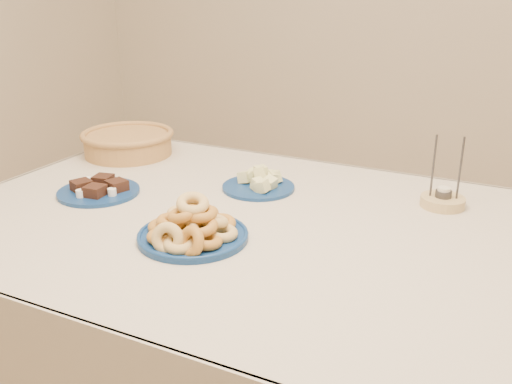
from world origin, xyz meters
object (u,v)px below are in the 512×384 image
donut_platter (192,228)px  brownie_plate (99,190)px  wicker_basket (128,142)px  candle_holder (443,200)px  melon_plate (260,183)px  dining_table (264,260)px

donut_platter → brownie_plate: 0.43m
brownie_plate → wicker_basket: bearing=115.8°
donut_platter → candle_holder: bearing=44.4°
donut_platter → candle_holder: 0.69m
donut_platter → melon_plate: donut_platter is taller
melon_plate → brownie_plate: melon_plate is taller
donut_platter → wicker_basket: (-0.58, 0.50, 0.01)m
melon_plate → donut_platter: bearing=-88.0°
melon_plate → candle_holder: bearing=10.5°
candle_holder → dining_table: bearing=-140.9°
dining_table → brownie_plate: bearing=-176.9°
dining_table → donut_platter: donut_platter is taller
donut_platter → melon_plate: (-0.01, 0.39, -0.01)m
melon_plate → brownie_plate: (-0.40, -0.25, -0.00)m
candle_holder → wicker_basket: bearing=179.4°
donut_platter → brownie_plate: size_ratio=1.07×
donut_platter → candle_holder: size_ratio=1.40×
wicker_basket → candle_holder: size_ratio=1.84×
dining_table → donut_platter: (-0.11, -0.17, 0.14)m
brownie_plate → candle_holder: 0.97m
donut_platter → wicker_basket: donut_platter is taller
dining_table → melon_plate: size_ratio=6.01×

